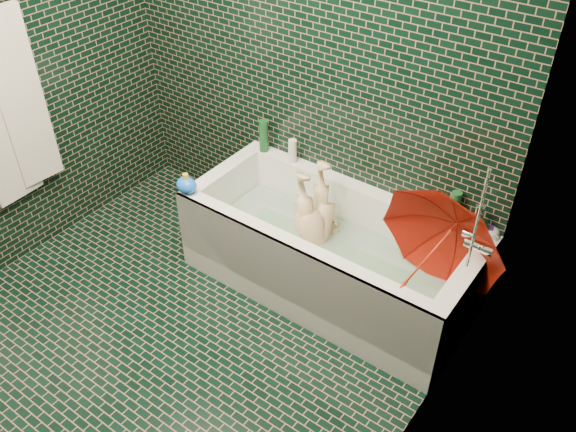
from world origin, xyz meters
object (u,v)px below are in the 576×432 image
Objects in this scene: bathtub at (328,261)px; bath_toy at (187,185)px; umbrella at (429,255)px; child at (317,238)px; rubber_duck at (435,214)px.

bath_toy is (-0.80, -0.31, 0.39)m from bathtub.
umbrella is (0.61, -0.03, 0.38)m from bathtub.
bath_toy is at bearing -158.92° from bathtub.
umbrella is 4.40× the size of bath_toy.
bathtub is 1.84× the size of child.
umbrella is 0.37m from rubber_duck.
child is 8.65× the size of rubber_duck.
rubber_duck reaches higher than child.
rubber_duck is (0.48, 0.31, 0.38)m from bathtub.
bath_toy is (-0.69, -0.35, 0.30)m from child.
bath_toy is at bearing -135.22° from rubber_duck.
umbrella is at bearing -2.78° from bathtub.
child is 0.83m from bath_toy.
bath_toy is (-1.28, -0.62, 0.02)m from rubber_duck.
bathtub is 2.54× the size of umbrella.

